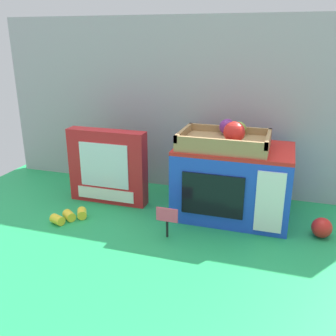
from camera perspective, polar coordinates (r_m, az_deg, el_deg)
name	(u,v)px	position (r m, az deg, el deg)	size (l,w,h in m)	color
ground_plane	(175,207)	(1.41, 1.09, -5.89)	(1.70, 1.70, 0.00)	#219E54
display_back_panel	(191,107)	(1.51, 3.52, 9.27)	(1.61, 0.03, 0.68)	#A0A3A8
toy_microwave	(233,181)	(1.33, 9.82, -2.01)	(0.39, 0.26, 0.25)	blue
food_groups_crate	(227,139)	(1.27, 8.86, 4.35)	(0.29, 0.20, 0.10)	#A37F51
cookie_set_box	(108,167)	(1.42, -9.15, 0.18)	(0.30, 0.06, 0.28)	red
price_sign	(167,218)	(1.18, -0.15, -7.58)	(0.07, 0.01, 0.10)	black
loose_toy_banana	(70,216)	(1.35, -14.69, -7.07)	(0.11, 0.12, 0.03)	yellow
loose_toy_apple	(322,228)	(1.29, 22.28, -8.37)	(0.06, 0.06, 0.06)	red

